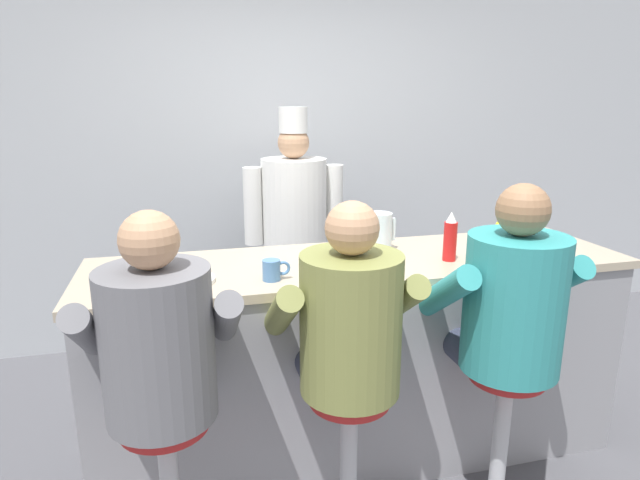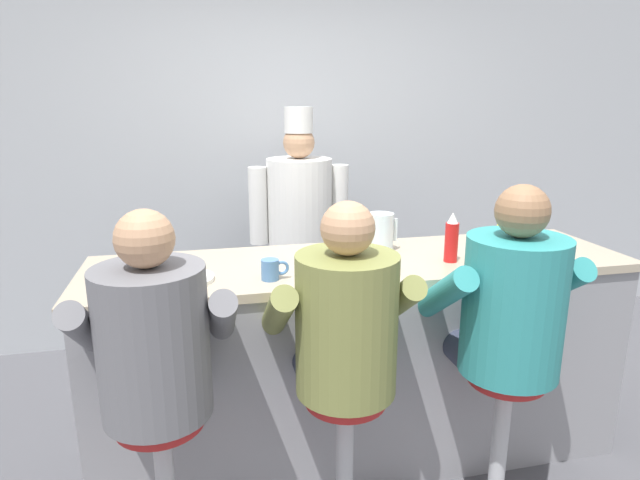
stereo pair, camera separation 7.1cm
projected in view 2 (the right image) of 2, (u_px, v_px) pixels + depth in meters
wall_back at (300, 160)px, 4.01m from camera, size 10.00×0.06×2.70m
diner_counter at (360, 358)px, 2.70m from camera, size 2.60×0.70×1.04m
ketchup_bottle_red at (452, 239)px, 2.51m from camera, size 0.06×0.06×0.24m
mustard_bottle_yellow at (498, 247)px, 2.39m from camera, size 0.07×0.07×0.23m
hot_sauce_bottle_orange at (495, 240)px, 2.66m from camera, size 0.03×0.03×0.14m
water_pitcher_clear at (381, 232)px, 2.69m from camera, size 0.15×0.13×0.20m
breakfast_plate at (183, 278)px, 2.26m from camera, size 0.26×0.26×0.05m
cereal_bowl at (381, 264)px, 2.40m from camera, size 0.13×0.13×0.06m
coffee_mug_blue at (271, 269)px, 2.27m from camera, size 0.12×0.08×0.09m
napkin_dispenser_chrome at (520, 238)px, 2.68m from camera, size 0.12×0.07×0.14m
diner_seated_grey at (155, 351)px, 1.89m from camera, size 0.58×0.58×1.44m
diner_seated_olive at (344, 333)px, 2.03m from camera, size 0.58×0.57×1.44m
diner_seated_teal at (507, 313)px, 2.18m from camera, size 0.61×0.60×1.48m
cook_in_whites_near at (300, 225)px, 3.64m from camera, size 0.68×0.44×1.74m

